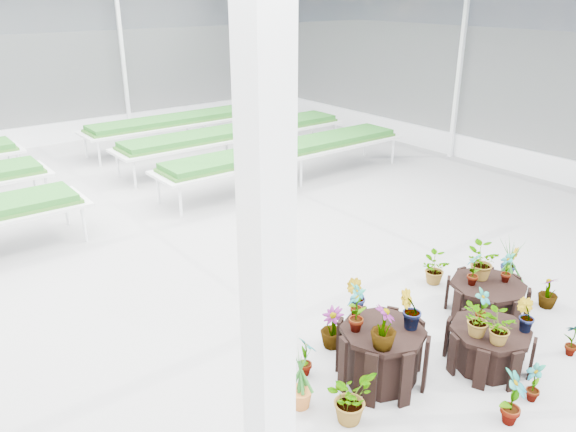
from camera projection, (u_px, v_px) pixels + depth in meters
ground_plane at (279, 337)px, 7.31m from camera, size 24.00×24.00×0.00m
greenhouse_shell at (278, 172)px, 6.47m from camera, size 18.00×24.00×4.50m
steel_frame at (278, 172)px, 6.47m from camera, size 18.00×24.00×4.50m
nursery_benches at (84, 173)px, 12.44m from camera, size 16.00×7.00×0.84m
plinth_tall at (381, 354)px, 6.39m from camera, size 1.22×1.22×0.68m
plinth_mid at (488, 347)px, 6.66m from camera, size 1.25×1.25×0.51m
plinth_low at (486, 299)px, 7.75m from camera, size 1.25×1.25×0.47m
nursery_plants at (437, 313)px, 6.95m from camera, size 4.76×2.91×1.22m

